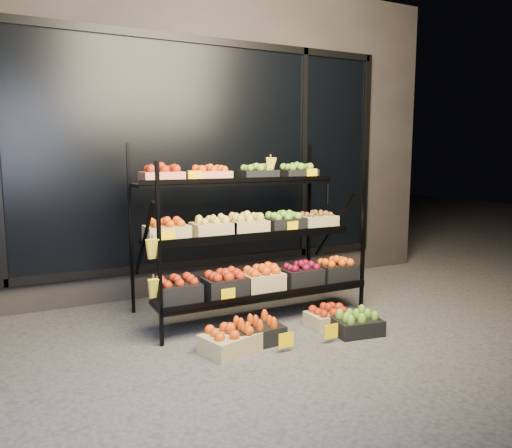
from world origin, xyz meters
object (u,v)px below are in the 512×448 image
floor_crate_left (230,340)px  floor_crate_midright (328,316)px  display_rack (250,235)px  floor_crate_midleft (255,331)px

floor_crate_left → floor_crate_midright: size_ratio=1.31×
display_rack → floor_crate_left: bearing=-125.8°
display_rack → floor_crate_midleft: (-0.30, -0.71, -0.69)m
floor_crate_midleft → display_rack: bearing=64.7°
display_rack → floor_crate_midleft: size_ratio=4.93×
display_rack → floor_crate_left: display_rack is taller
floor_crate_left → floor_crate_midleft: size_ratio=1.12×
floor_crate_midright → display_rack: bearing=125.4°
display_rack → floor_crate_midright: bearing=-53.6°
floor_crate_left → floor_crate_midright: (1.04, 0.13, -0.01)m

